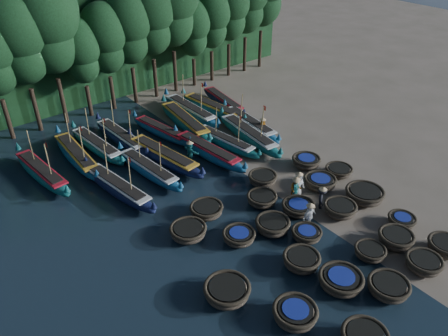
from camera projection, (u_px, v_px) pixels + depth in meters
ground at (283, 200)px, 28.98m from camera, size 120.00×120.00×0.00m
foliage_wall at (112, 42)px, 41.69m from camera, size 40.00×3.00×10.00m
coracle_2 at (388, 287)px, 22.09m from camera, size 2.66×2.66×0.76m
coracle_3 at (424, 263)px, 23.48m from camera, size 2.09×2.09×0.77m
coracle_4 at (445, 246)px, 24.56m from camera, size 2.06×2.06×0.81m
coracle_5 at (295, 313)px, 20.67m from camera, size 2.63×2.63×0.82m
coracle_6 at (341, 280)px, 22.43m from camera, size 2.51×2.51×0.80m
coracle_7 at (370, 252)px, 24.32m from camera, size 1.90×1.90×0.65m
coracle_8 at (396, 238)px, 25.10m from camera, size 2.19×2.19×0.82m
coracle_9 at (402, 220)px, 26.60m from camera, size 1.77×1.77×0.66m
coracle_10 at (227, 291)px, 21.84m from camera, size 2.60×2.60×0.81m
coracle_11 at (301, 260)px, 23.64m from camera, size 2.09×2.09×0.81m
coracle_12 at (307, 234)px, 25.58m from camera, size 2.09×2.09×0.64m
coracle_13 at (340, 209)px, 27.44m from camera, size 2.16×2.16×0.79m
coracle_14 at (365, 194)px, 28.68m from camera, size 3.18×3.18×0.84m
coracle_15 at (239, 236)px, 25.39m from camera, size 1.96×1.96×0.68m
coracle_16 at (273, 225)px, 26.06m from camera, size 2.14×2.14×0.84m
coracle_17 at (298, 207)px, 27.63m from camera, size 2.59×2.59×0.72m
coracle_18 at (320, 182)px, 29.98m from camera, size 2.52×2.52×0.75m
coracle_19 at (339, 171)px, 31.29m from camera, size 2.22×2.22×0.64m
coracle_20 at (188, 231)px, 25.67m from camera, size 2.73×2.73×0.76m
coracle_21 at (207, 210)px, 27.40m from camera, size 2.49×2.49×0.75m
coracle_22 at (262, 199)px, 28.37m from camera, size 2.02×2.02×0.73m
coracle_23 at (263, 178)px, 30.30m from camera, size 2.47×2.47×0.78m
coracle_24 at (306, 161)px, 32.21m from camera, size 2.40×2.40×0.77m
long_boat_2 at (118, 187)px, 29.25m from camera, size 2.50×7.94×3.40m
long_boat_3 at (149, 169)px, 31.18m from camera, size 2.04×7.62×3.25m
long_boat_4 at (164, 156)px, 32.59m from camera, size 2.76×8.58×1.53m
long_boat_5 at (208, 151)px, 33.25m from camera, size 2.23×8.17×1.45m
long_boat_6 at (225, 141)px, 34.62m from camera, size 2.24×7.30×3.13m
long_boat_7 at (249, 135)px, 35.41m from camera, size 2.41×8.57×3.66m
long_boat_8 at (250, 124)px, 37.08m from camera, size 2.17×8.12×1.43m
long_boat_9 at (42, 172)px, 30.81m from camera, size 2.20×8.02×3.42m
long_boat_10 at (77, 155)px, 32.71m from camera, size 1.78×8.40×3.57m
long_boat_11 at (97, 145)px, 34.04m from camera, size 2.02×7.79×3.32m
long_boat_12 at (121, 137)px, 35.15m from camera, size 1.81×7.99×3.40m
long_boat_13 at (161, 131)px, 36.18m from camera, size 2.40×7.19×1.28m
long_boat_14 at (185, 121)px, 37.34m from camera, size 2.65×8.93×1.58m
long_boat_15 at (191, 110)px, 39.26m from camera, size 1.52×8.43×3.58m
long_boat_16 at (212, 108)px, 39.66m from camera, size 2.38×8.43×1.49m
long_boat_17 at (223, 101)px, 41.06m from camera, size 2.44×7.59×1.35m
fisherman_0 at (298, 184)px, 28.93m from camera, size 0.99×0.81×1.95m
fisherman_1 at (296, 188)px, 28.64m from camera, size 0.57×0.52×1.69m
fisherman_2 at (296, 188)px, 28.68m from camera, size 0.94×0.96×1.76m
fisherman_3 at (322, 198)px, 27.81m from camera, size 1.11×1.10×1.74m
fisherman_4 at (309, 216)px, 26.07m from camera, size 1.04×0.52×1.97m
fisherman_5 at (190, 152)px, 32.57m from camera, size 0.66×1.59×1.86m
fisherman_6 at (263, 126)px, 36.11m from camera, size 0.81×0.62×1.69m
tree_3 at (17, 36)px, 32.99m from camera, size 4.92×4.92×11.60m
tree_4 at (46, 22)px, 33.83m from camera, size 5.34×5.34×12.58m
tree_5 at (80, 51)px, 36.50m from camera, size 3.68×3.68×8.68m
tree_6 at (104, 38)px, 37.35m from camera, size 4.09×4.09×9.65m
tree_7 at (127, 25)px, 38.19m from camera, size 4.51×4.51×10.63m
tree_8 at (149, 13)px, 39.03m from camera, size 4.92×4.92×11.60m
tree_9 at (171, 2)px, 39.88m from camera, size 5.34×5.34×12.58m
tree_10 at (192, 27)px, 42.55m from camera, size 3.68×3.68×8.68m
tree_11 at (211, 17)px, 43.39m from camera, size 4.09×4.09×9.65m
tree_12 at (229, 6)px, 44.23m from camera, size 4.51×4.51×10.63m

